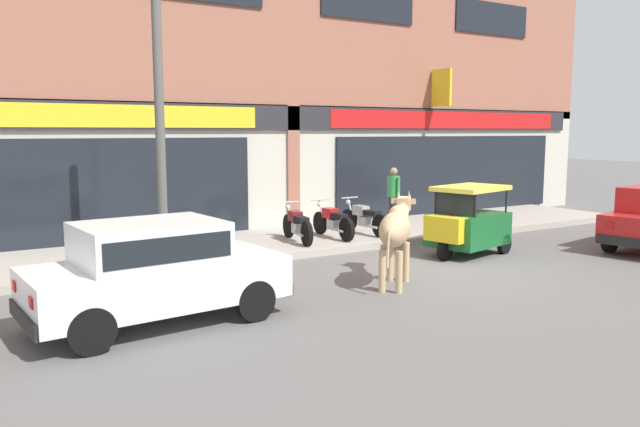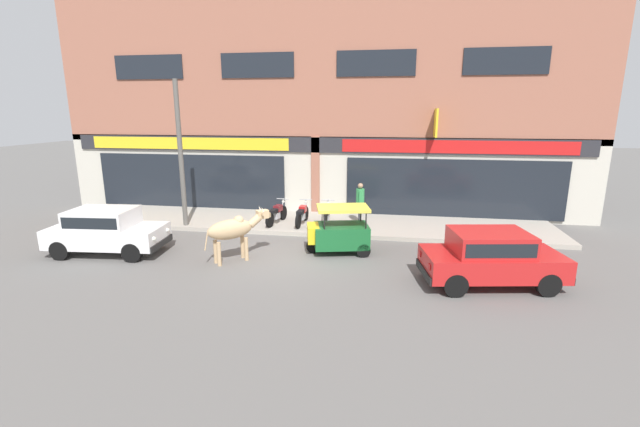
{
  "view_description": "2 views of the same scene",
  "coord_description": "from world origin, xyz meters",
  "px_view_note": "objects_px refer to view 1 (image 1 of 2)",
  "views": [
    {
      "loc": [
        -8.17,
        -9.14,
        2.71
      ],
      "look_at": [
        -1.95,
        1.0,
        1.13
      ],
      "focal_mm": 35.0,
      "sensor_mm": 36.0,
      "label": 1
    },
    {
      "loc": [
        3.21,
        -12.41,
        4.5
      ],
      "look_at": [
        0.96,
        1.0,
        1.19
      ],
      "focal_mm": 24.0,
      "sensor_mm": 36.0,
      "label": 2
    }
  ],
  "objects_px": {
    "auto_rickshaw": "(467,225)",
    "motorcycle_0": "(297,225)",
    "cow": "(396,229)",
    "utility_pole": "(160,122)",
    "motorcycle_2": "(364,219)",
    "car_1": "(155,267)",
    "pedestrian": "(393,191)",
    "motorcycle_1": "(333,222)"
  },
  "relations": [
    {
      "from": "auto_rickshaw",
      "to": "motorcycle_0",
      "type": "bearing_deg",
      "value": 136.35
    },
    {
      "from": "cow",
      "to": "utility_pole",
      "type": "bearing_deg",
      "value": 135.0
    },
    {
      "from": "motorcycle_2",
      "to": "utility_pole",
      "type": "xyz_separation_m",
      "value": [
        -5.38,
        -0.9,
        2.33
      ]
    },
    {
      "from": "motorcycle_0",
      "to": "utility_pole",
      "type": "height_order",
      "value": "utility_pole"
    },
    {
      "from": "cow",
      "to": "car_1",
      "type": "relative_size",
      "value": 0.46
    },
    {
      "from": "auto_rickshaw",
      "to": "pedestrian",
      "type": "height_order",
      "value": "pedestrian"
    },
    {
      "from": "car_1",
      "to": "motorcycle_0",
      "type": "distance_m",
      "value": 6.02
    },
    {
      "from": "motorcycle_0",
      "to": "utility_pole",
      "type": "bearing_deg",
      "value": -166.41
    },
    {
      "from": "car_1",
      "to": "pedestrian",
      "type": "bearing_deg",
      "value": 30.0
    },
    {
      "from": "car_1",
      "to": "motorcycle_0",
      "type": "xyz_separation_m",
      "value": [
        4.52,
        3.96,
        -0.27
      ]
    },
    {
      "from": "cow",
      "to": "car_1",
      "type": "height_order",
      "value": "cow"
    },
    {
      "from": "motorcycle_1",
      "to": "pedestrian",
      "type": "height_order",
      "value": "pedestrian"
    },
    {
      "from": "car_1",
      "to": "pedestrian",
      "type": "xyz_separation_m",
      "value": [
        7.74,
        4.47,
        0.33
      ]
    },
    {
      "from": "pedestrian",
      "to": "utility_pole",
      "type": "bearing_deg",
      "value": -168.63
    },
    {
      "from": "car_1",
      "to": "motorcycle_1",
      "type": "xyz_separation_m",
      "value": [
        5.54,
        4.0,
        -0.27
      ]
    },
    {
      "from": "car_1",
      "to": "motorcycle_2",
      "type": "bearing_deg",
      "value": 31.88
    },
    {
      "from": "car_1",
      "to": "motorcycle_1",
      "type": "relative_size",
      "value": 2.05
    },
    {
      "from": "auto_rickshaw",
      "to": "motorcycle_0",
      "type": "relative_size",
      "value": 1.18
    },
    {
      "from": "auto_rickshaw",
      "to": "motorcycle_0",
      "type": "height_order",
      "value": "auto_rickshaw"
    },
    {
      "from": "motorcycle_2",
      "to": "utility_pole",
      "type": "height_order",
      "value": "utility_pole"
    },
    {
      "from": "auto_rickshaw",
      "to": "cow",
      "type": "bearing_deg",
      "value": -156.27
    },
    {
      "from": "motorcycle_2",
      "to": "utility_pole",
      "type": "bearing_deg",
      "value": -170.49
    },
    {
      "from": "cow",
      "to": "car_1",
      "type": "distance_m",
      "value": 4.27
    },
    {
      "from": "pedestrian",
      "to": "utility_pole",
      "type": "relative_size",
      "value": 0.29
    },
    {
      "from": "car_1",
      "to": "auto_rickshaw",
      "type": "distance_m",
      "value": 7.42
    },
    {
      "from": "car_1",
      "to": "motorcycle_2",
      "type": "relative_size",
      "value": 2.05
    },
    {
      "from": "auto_rickshaw",
      "to": "utility_pole",
      "type": "height_order",
      "value": "utility_pole"
    },
    {
      "from": "motorcycle_1",
      "to": "pedestrian",
      "type": "distance_m",
      "value": 2.33
    },
    {
      "from": "motorcycle_1",
      "to": "auto_rickshaw",
      "type": "bearing_deg",
      "value": -56.7
    },
    {
      "from": "auto_rickshaw",
      "to": "motorcycle_0",
      "type": "xyz_separation_m",
      "value": [
        -2.78,
        2.65,
        -0.12
      ]
    },
    {
      "from": "car_1",
      "to": "auto_rickshaw",
      "type": "xyz_separation_m",
      "value": [
        7.3,
        1.31,
        -0.15
      ]
    },
    {
      "from": "pedestrian",
      "to": "motorcycle_0",
      "type": "bearing_deg",
      "value": -171.02
    },
    {
      "from": "pedestrian",
      "to": "car_1",
      "type": "bearing_deg",
      "value": -150.0
    },
    {
      "from": "motorcycle_0",
      "to": "pedestrian",
      "type": "xyz_separation_m",
      "value": [
        3.21,
        0.51,
        0.6
      ]
    },
    {
      "from": "car_1",
      "to": "motorcycle_2",
      "type": "distance_m",
      "value": 7.65
    },
    {
      "from": "car_1",
      "to": "cow",
      "type": "bearing_deg",
      "value": -0.3
    },
    {
      "from": "auto_rickshaw",
      "to": "car_1",
      "type": "bearing_deg",
      "value": -169.82
    },
    {
      "from": "auto_rickshaw",
      "to": "motorcycle_1",
      "type": "bearing_deg",
      "value": 123.3
    },
    {
      "from": "utility_pole",
      "to": "auto_rickshaw",
      "type": "bearing_deg",
      "value": -16.42
    },
    {
      "from": "motorcycle_1",
      "to": "motorcycle_2",
      "type": "xyz_separation_m",
      "value": [
        0.95,
        0.04,
        0.0
      ]
    },
    {
      "from": "motorcycle_0",
      "to": "pedestrian",
      "type": "height_order",
      "value": "pedestrian"
    },
    {
      "from": "utility_pole",
      "to": "car_1",
      "type": "bearing_deg",
      "value": -109.54
    }
  ]
}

